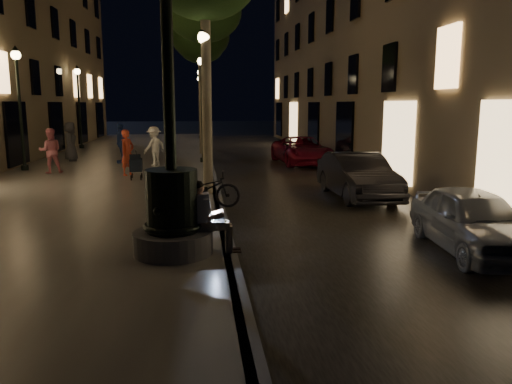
{
  "coord_description": "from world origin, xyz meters",
  "views": [
    {
      "loc": [
        -0.53,
        -6.65,
        2.82
      ],
      "look_at": [
        0.59,
        3.0,
        1.09
      ],
      "focal_mm": 35.0,
      "sensor_mm": 36.0,
      "label": 1
    }
  ],
  "objects": [
    {
      "name": "fountain_lamppost",
      "position": [
        -1.0,
        2.0,
        1.21
      ],
      "size": [
        1.4,
        1.4,
        5.21
      ],
      "color": "#59595B",
      "rests_on": "promenade"
    },
    {
      "name": "ground",
      "position": [
        0.0,
        15.0,
        0.0
      ],
      "size": [
        120.0,
        120.0,
        0.0
      ],
      "primitive_type": "plane",
      "color": "black",
      "rests_on": "ground"
    },
    {
      "name": "building_right",
      "position": [
        10.0,
        18.0,
        7.5
      ],
      "size": [
        8.0,
        36.0,
        15.0
      ],
      "primitive_type": "cube",
      "color": "#76684A",
      "rests_on": "ground"
    },
    {
      "name": "tree_third",
      "position": [
        -0.3,
        20.0,
        6.14
      ],
      "size": [
        3.0,
        3.0,
        7.2
      ],
      "color": "#6B604C",
      "rests_on": "promenade"
    },
    {
      "name": "pedestrian_pink",
      "position": [
        -6.09,
        12.98,
        1.05
      ],
      "size": [
        0.97,
        0.84,
        1.7
      ],
      "primitive_type": "imported",
      "rotation": [
        0.0,
        0.0,
        3.41
      ],
      "color": "#CB6B79",
      "rests_on": "promenade"
    },
    {
      "name": "lamp_curb_a",
      "position": [
        -0.3,
        8.0,
        3.24
      ],
      "size": [
        0.36,
        0.36,
        4.81
      ],
      "color": "black",
      "rests_on": "promenade"
    },
    {
      "name": "bicycle",
      "position": [
        -0.4,
        5.9,
        0.68
      ],
      "size": [
        1.88,
        0.79,
        0.96
      ],
      "primitive_type": "imported",
      "rotation": [
        0.0,
        0.0,
        1.49
      ],
      "color": "black",
      "rests_on": "promenade"
    },
    {
      "name": "pedestrian_white",
      "position": [
        -2.38,
        15.03,
        1.03
      ],
      "size": [
        1.19,
        1.19,
        1.65
      ],
      "primitive_type": "imported",
      "rotation": [
        0.0,
        0.0,
        3.92
      ],
      "color": "white",
      "rests_on": "promenade"
    },
    {
      "name": "car_second",
      "position": [
        4.21,
        7.69,
        0.68
      ],
      "size": [
        1.53,
        4.18,
        1.37
      ],
      "primitive_type": "imported",
      "rotation": [
        0.0,
        0.0,
        0.02
      ],
      "color": "black",
      "rests_on": "ground"
    },
    {
      "name": "car_front",
      "position": [
        4.67,
        2.1,
        0.62
      ],
      "size": [
        1.78,
        3.75,
        1.24
      ],
      "primitive_type": "imported",
      "rotation": [
        0.0,
        0.0,
        -0.09
      ],
      "color": "#A0A4A8",
      "rests_on": "ground"
    },
    {
      "name": "pedestrian_red",
      "position": [
        -3.11,
        12.07,
        1.04
      ],
      "size": [
        0.68,
        0.74,
        1.69
      ],
      "primitive_type": "imported",
      "rotation": [
        0.0,
        0.0,
        0.96
      ],
      "color": "#C94028",
      "rests_on": "promenade"
    },
    {
      "name": "lamp_curb_c",
      "position": [
        -0.3,
        24.0,
        3.24
      ],
      "size": [
        0.36,
        0.36,
        4.81
      ],
      "color": "black",
      "rests_on": "promenade"
    },
    {
      "name": "curb_strip",
      "position": [
        0.0,
        15.0,
        0.1
      ],
      "size": [
        0.25,
        45.0,
        0.2
      ],
      "primitive_type": "cube",
      "color": "#59595B",
      "rests_on": "ground"
    },
    {
      "name": "promenade",
      "position": [
        -4.0,
        15.0,
        0.1
      ],
      "size": [
        8.0,
        45.0,
        0.2
      ],
      "primitive_type": "cube",
      "color": "#635F57",
      "rests_on": "ground"
    },
    {
      "name": "cobble_lane",
      "position": [
        3.0,
        15.0,
        0.01
      ],
      "size": [
        6.0,
        45.0,
        0.02
      ],
      "primitive_type": "cube",
      "color": "black",
      "rests_on": "ground"
    },
    {
      "name": "tree_far",
      "position": [
        -0.22,
        26.0,
        6.43
      ],
      "size": [
        3.0,
        3.0,
        7.5
      ],
      "color": "#6B604C",
      "rests_on": "promenade"
    },
    {
      "name": "lamp_curb_b",
      "position": [
        -0.3,
        16.0,
        3.24
      ],
      "size": [
        0.36,
        0.36,
        4.81
      ],
      "color": "black",
      "rests_on": "promenade"
    },
    {
      "name": "pedestrian_dark",
      "position": [
        -6.35,
        17.14,
        1.09
      ],
      "size": [
        0.77,
        0.99,
        1.79
      ],
      "primitive_type": "imported",
      "rotation": [
        0.0,
        0.0,
        1.83
      ],
      "color": "#37363C",
      "rests_on": "promenade"
    },
    {
      "name": "lamp_left_b",
      "position": [
        -7.4,
        14.0,
        3.24
      ],
      "size": [
        0.36,
        0.36,
        4.81
      ],
      "color": "black",
      "rests_on": "promenade"
    },
    {
      "name": "lamp_left_c",
      "position": [
        -7.4,
        24.0,
        3.24
      ],
      "size": [
        0.36,
        0.36,
        4.81
      ],
      "color": "black",
      "rests_on": "promenade"
    },
    {
      "name": "stroller",
      "position": [
        -2.69,
        11.02,
        0.7
      ],
      "size": [
        0.45,
        0.98,
        1.0
      ],
      "rotation": [
        0.0,
        0.0,
        0.06
      ],
      "color": "black",
      "rests_on": "promenade"
    },
    {
      "name": "lamp_curb_d",
      "position": [
        -0.3,
        32.0,
        3.24
      ],
      "size": [
        0.36,
        0.36,
        4.81
      ],
      "color": "black",
      "rests_on": "promenade"
    },
    {
      "name": "pedestrian_blue",
      "position": [
        -3.93,
        16.07,
        1.1
      ],
      "size": [
        0.64,
        1.12,
        1.8
      ],
      "primitive_type": "imported",
      "rotation": [
        0.0,
        0.0,
        4.92
      ],
      "color": "navy",
      "rests_on": "promenade"
    },
    {
      "name": "tree_second",
      "position": [
        -0.2,
        14.0,
        6.33
      ],
      "size": [
        3.0,
        3.0,
        7.4
      ],
      "color": "#6B604C",
      "rests_on": "promenade"
    },
    {
      "name": "car_third",
      "position": [
        4.34,
        16.45,
        0.64
      ],
      "size": [
        2.44,
        4.75,
        1.28
      ],
      "primitive_type": "imported",
      "rotation": [
        0.0,
        0.0,
        0.07
      ],
      "color": "maroon",
      "rests_on": "ground"
    },
    {
      "name": "seated_man_laptop",
      "position": [
        -0.39,
        2.0,
        0.89
      ],
      "size": [
        0.92,
        0.31,
        1.29
      ],
      "color": "tan",
      "rests_on": "promenade"
    }
  ]
}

